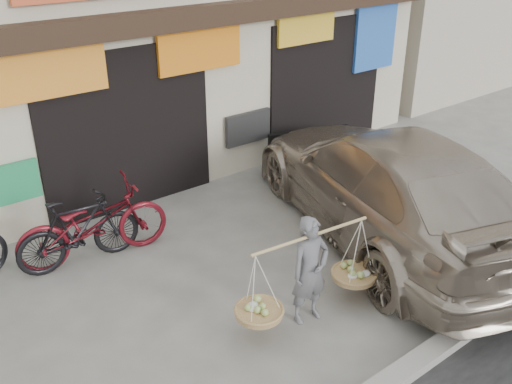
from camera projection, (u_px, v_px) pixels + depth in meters
ground at (261, 302)px, 7.44m from camera, size 70.00×70.00×0.00m
street_vendor at (310, 275)px, 6.86m from camera, size 1.99×0.72×1.41m
bike_1 at (79, 231)px, 8.03m from camera, size 1.80×0.64×1.06m
bike_2 at (93, 223)px, 8.14m from camera, size 2.27×1.06×1.15m
suv at (387, 184)px, 8.68m from camera, size 4.05×6.30×1.70m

